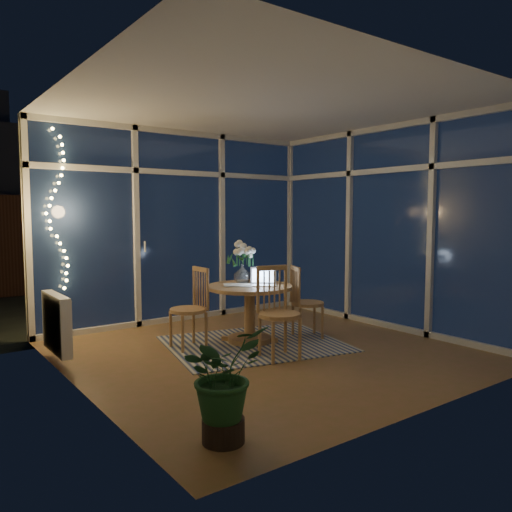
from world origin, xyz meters
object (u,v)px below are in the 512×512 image
object	(u,v)px
flower_vase	(242,274)
laptop	(263,276)
chair_right	(308,302)
potted_plant	(223,385)
dining_table	(250,314)
chair_front	(280,313)
chair_left	(188,308)

from	to	relation	value
flower_vase	laptop	bearing A→B (deg)	-76.91
chair_right	potted_plant	distance (m)	2.84
dining_table	chair_front	distance (m)	0.73
chair_front	flower_vase	size ratio (longest dim) A/B	4.57
flower_vase	potted_plant	size ratio (longest dim) A/B	0.28
dining_table	chair_right	world-z (taller)	chair_right
chair_left	flower_vase	xyz separation A→B (m)	(0.73, 0.01, 0.32)
chair_left	potted_plant	distance (m)	2.31
chair_left	chair_front	xyz separation A→B (m)	(0.56, -0.89, 0.03)
dining_table	chair_right	bearing A→B (deg)	-18.58
flower_vase	potted_plant	world-z (taller)	flower_vase
laptop	flower_vase	xyz separation A→B (m)	(-0.07, 0.31, -0.00)
chair_right	chair_front	world-z (taller)	chair_front
laptop	chair_left	bearing A→B (deg)	-163.12
dining_table	potted_plant	bearing A→B (deg)	-129.36
dining_table	chair_left	size ratio (longest dim) A/B	1.08
chair_left	potted_plant	xyz separation A→B (m)	(-0.90, -2.13, -0.07)
chair_left	flower_vase	world-z (taller)	chair_left
dining_table	chair_left	bearing A→B (deg)	164.71
flower_vase	potted_plant	xyz separation A→B (m)	(-1.63, -2.14, -0.39)
flower_vase	potted_plant	bearing A→B (deg)	-127.31
laptop	potted_plant	bearing A→B (deg)	-95.79
laptop	flower_vase	bearing A→B (deg)	140.26
laptop	dining_table	bearing A→B (deg)	173.44
chair_left	chair_front	bearing A→B (deg)	32.73
chair_front	laptop	bearing A→B (deg)	78.72
chair_right	dining_table	bearing A→B (deg)	94.16
laptop	potted_plant	xyz separation A→B (m)	(-1.70, -1.83, -0.39)
chair_front	laptop	size ratio (longest dim) A/B	3.22
chair_front	flower_vase	world-z (taller)	chair_front
chair_left	chair_right	xyz separation A→B (m)	(1.38, -0.42, -0.01)
chair_left	flower_vase	bearing A→B (deg)	91.53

